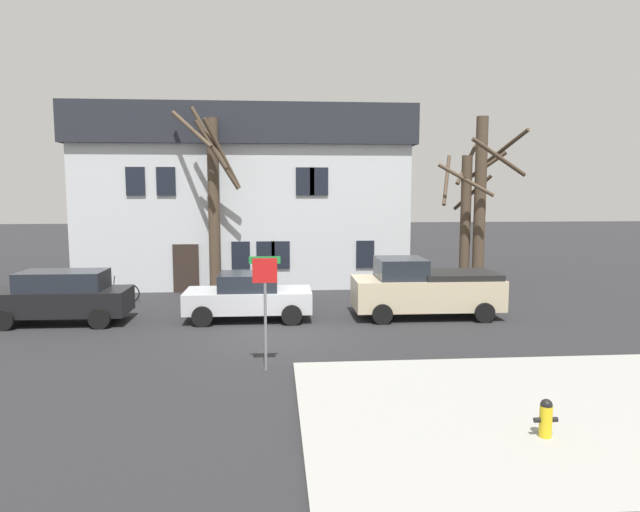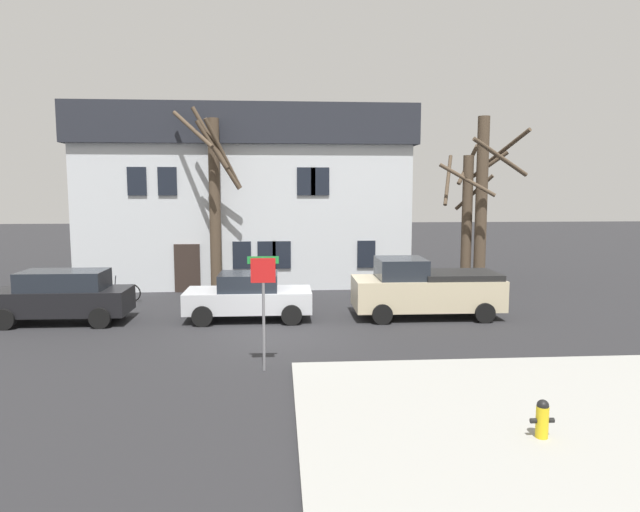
{
  "view_description": "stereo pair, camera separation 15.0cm",
  "coord_description": "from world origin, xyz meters",
  "views": [
    {
      "loc": [
        -0.03,
        -16.97,
        4.43
      ],
      "look_at": [
        1.49,
        1.9,
        2.23
      ],
      "focal_mm": 31.89,
      "sensor_mm": 36.0,
      "label": 1
    },
    {
      "loc": [
        0.12,
        -16.98,
        4.43
      ],
      "look_at": [
        1.49,
        1.9,
        2.23
      ],
      "focal_mm": 31.89,
      "sensor_mm": 36.0,
      "label": 2
    }
  ],
  "objects": [
    {
      "name": "ground_plane",
      "position": [
        0.0,
        0.0,
        0.0
      ],
      "size": [
        120.0,
        120.0,
        0.0
      ],
      "primitive_type": "plane",
      "color": "#262628"
    },
    {
      "name": "tree_bare_far",
      "position": [
        8.94,
        7.14,
        4.07
      ],
      "size": [
        2.93,
        3.42,
        7.56
      ],
      "color": "#4C3D2D",
      "rests_on": "ground_plane"
    },
    {
      "name": "building_main",
      "position": [
        -1.37,
        11.76,
        4.14
      ],
      "size": [
        15.28,
        8.33,
        8.16
      ],
      "color": "silver",
      "rests_on": "ground_plane"
    },
    {
      "name": "pickup_truck_beige",
      "position": [
        5.21,
        2.28,
        1.0
      ],
      "size": [
        5.12,
        2.35,
        2.08
      ],
      "color": "#C6B793",
      "rests_on": "ground_plane"
    },
    {
      "name": "tree_bare_mid",
      "position": [
        8.33,
        7.42,
        3.2
      ],
      "size": [
        2.77,
        2.8,
        6.0
      ],
      "color": "#4C3D2D",
      "rests_on": "ground_plane"
    },
    {
      "name": "car_black_wagon",
      "position": [
        -7.1,
        2.25,
        0.92
      ],
      "size": [
        4.39,
        1.98,
        1.76
      ],
      "color": "black",
      "rests_on": "ground_plane"
    },
    {
      "name": "fire_hydrant",
      "position": [
        4.68,
        -7.78,
        0.47
      ],
      "size": [
        0.42,
        0.22,
        0.69
      ],
      "color": "gold",
      "rests_on": "sidewalk_slab"
    },
    {
      "name": "tree_bare_near",
      "position": [
        -2.57,
        7.18,
        4.11
      ],
      "size": [
        2.84,
        1.89,
        7.77
      ],
      "color": "#4C3D2D",
      "rests_on": "ground_plane"
    },
    {
      "name": "street_sign_pole",
      "position": [
        -0.27,
        -3.31,
        1.98
      ],
      "size": [
        0.76,
        0.07,
        2.84
      ],
      "color": "slate",
      "rests_on": "ground_plane"
    },
    {
      "name": "sidewalk_slab",
      "position": [
        5.79,
        -6.62,
        0.06
      ],
      "size": [
        10.76,
        7.0,
        0.12
      ],
      "primitive_type": "cube",
      "color": "#999993",
      "rests_on": "ground_plane"
    },
    {
      "name": "bicycle_leaning",
      "position": [
        -6.23,
        5.92,
        0.37
      ],
      "size": [
        1.71,
        0.47,
        1.03
      ],
      "color": "black",
      "rests_on": "ground_plane"
    },
    {
      "name": "car_silver_sedan",
      "position": [
        -0.94,
        2.31,
        0.81
      ],
      "size": [
        4.29,
        2.12,
        1.61
      ],
      "color": "#B7BABF",
      "rests_on": "ground_plane"
    }
  ]
}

